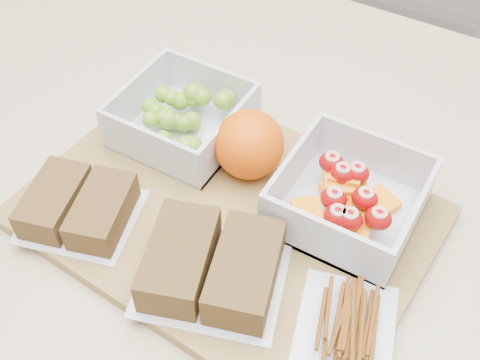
{
  "coord_description": "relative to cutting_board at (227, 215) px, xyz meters",
  "views": [
    {
      "loc": [
        0.21,
        -0.37,
        1.43
      ],
      "look_at": [
        -0.01,
        0.01,
        0.93
      ],
      "focal_mm": 45.0,
      "sensor_mm": 36.0,
      "label": 1
    }
  ],
  "objects": [
    {
      "name": "orange",
      "position": [
        -0.01,
        0.07,
        0.05
      ],
      "size": [
        0.08,
        0.08,
        0.08
      ],
      "primitive_type": "sphere",
      "color": "#E95605",
      "rests_on": "cutting_board"
    },
    {
      "name": "pretzel_bag",
      "position": [
        0.17,
        -0.06,
        0.02
      ],
      "size": [
        0.12,
        0.13,
        0.02
      ],
      "color": "silver",
      "rests_on": "cutting_board"
    },
    {
      "name": "grape_container",
      "position": [
        -0.11,
        0.08,
        0.03
      ],
      "size": [
        0.14,
        0.14,
        0.06
      ],
      "color": "silver",
      "rests_on": "cutting_board"
    },
    {
      "name": "cutting_board",
      "position": [
        0.0,
        0.0,
        0.0
      ],
      "size": [
        0.44,
        0.33,
        0.02
      ],
      "primitive_type": "cube",
      "rotation": [
        0.0,
        0.0,
        -0.07
      ],
      "color": "olive",
      "rests_on": "counter"
    },
    {
      "name": "sandwich_bag_center",
      "position": [
        0.03,
        -0.08,
        0.03
      ],
      "size": [
        0.17,
        0.16,
        0.04
      ],
      "color": "silver",
      "rests_on": "cutting_board"
    },
    {
      "name": "fruit_container",
      "position": [
        0.11,
        0.06,
        0.03
      ],
      "size": [
        0.14,
        0.14,
        0.06
      ],
      "color": "silver",
      "rests_on": "cutting_board"
    },
    {
      "name": "sandwich_bag_left",
      "position": [
        -0.13,
        -0.09,
        0.03
      ],
      "size": [
        0.14,
        0.13,
        0.04
      ],
      "color": "silver",
      "rests_on": "cutting_board"
    }
  ]
}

